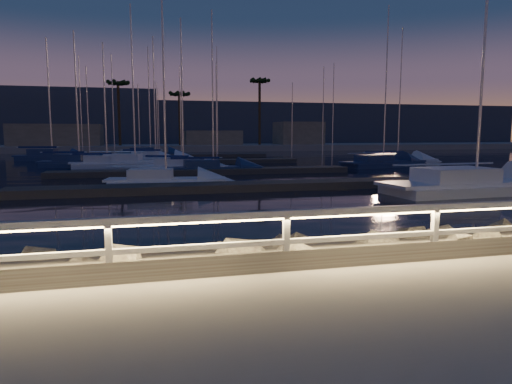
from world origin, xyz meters
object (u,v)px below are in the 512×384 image
sailboat_h (381,162)px  sailboat_g (133,162)px  sailboat_d (471,184)px  sailboat_e (105,163)px  sailboat_i (77,162)px  sailboat_c (211,168)px  sailboat_j (181,167)px  sailboat_b (163,180)px  sailboat_l (396,160)px  guard_rail (385,221)px  sailboat_k (154,158)px  sailboat_m (50,156)px  sailboat_n (149,154)px

sailboat_h → sailboat_g: bearing=153.2°
sailboat_d → sailboat_e: size_ratio=1.57×
sailboat_i → sailboat_c: bearing=-31.1°
sailboat_i → sailboat_j: size_ratio=1.02×
sailboat_b → sailboat_l: size_ratio=0.85×
guard_rail → sailboat_e: sailboat_e is taller
sailboat_g → sailboat_e: bearing=-162.3°
sailboat_i → sailboat_l: bearing=3.6°
sailboat_c → sailboat_l: (19.22, 6.06, 0.00)m
guard_rail → sailboat_i: sailboat_i is taller
sailboat_b → sailboat_c: (3.93, 8.36, -0.00)m
sailboat_k → sailboat_m: 12.32m
sailboat_g → sailboat_k: size_ratio=1.09×
sailboat_n → sailboat_e: bearing=-99.7°
sailboat_b → sailboat_n: size_ratio=0.82×
sailboat_l → sailboat_k: bearing=158.6°
sailboat_e → sailboat_g: 2.36m
sailboat_i → sailboat_m: sailboat_m is taller
sailboat_j → sailboat_g: bearing=144.2°
sailboat_h → sailboat_m: 35.52m
guard_rail → sailboat_h: bearing=60.8°
sailboat_d → sailboat_h: 18.23m
sailboat_b → sailboat_g: size_ratio=0.79×
sailboat_k → sailboat_g: bearing=-93.5°
sailboat_g → sailboat_n: sailboat_g is taller
sailboat_d → sailboat_l: bearing=65.5°
sailboat_c → sailboat_g: (-5.86, 8.13, 0.04)m
sailboat_g → sailboat_i: 4.91m
sailboat_l → sailboat_n: bearing=141.1°
sailboat_g → sailboat_m: (-9.08, 12.39, 0.03)m
sailboat_d → sailboat_k: (-14.87, 29.93, -0.06)m
sailboat_g → sailboat_k: bearing=86.8°
sailboat_h → sailboat_l: sailboat_h is taller
sailboat_i → sailboat_k: sailboat_k is taller
sailboat_l → sailboat_d: bearing=-111.2°
guard_rail → sailboat_m: bearing=106.9°
sailboat_c → sailboat_n: size_ratio=0.87×
guard_rail → sailboat_l: sailboat_l is taller
guard_rail → sailboat_c: (0.63, 26.71, -0.98)m
sailboat_k → sailboat_l: 24.80m
sailboat_n → sailboat_i: bearing=-108.6°
sailboat_b → sailboat_j: (1.83, 9.94, 0.01)m
sailboat_d → sailboat_k: bearing=113.4°
sailboat_i → sailboat_l: (29.89, -3.08, -0.04)m
sailboat_b → sailboat_m: bearing=119.9°
sailboat_g → sailboat_j: bearing=-47.3°
sailboat_e → sailboat_i: (-2.46, 1.21, 0.03)m
sailboat_e → sailboat_n: (4.01, 17.22, 0.04)m
sailboat_d → sailboat_h: bearing=71.6°
sailboat_g → sailboat_j: sailboat_g is taller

